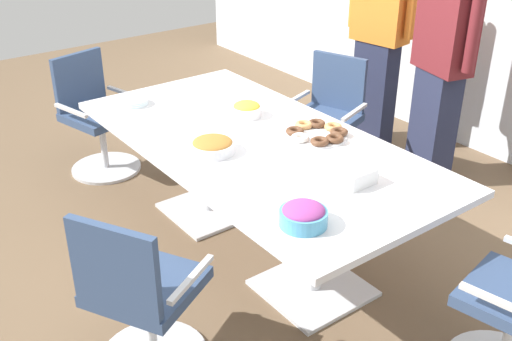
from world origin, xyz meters
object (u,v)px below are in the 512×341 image
Objects in this scene: office_chair_3 at (96,121)px; snack_bowl_chips_yellow at (247,109)px; plate_stack at (134,102)px; office_chair_2 at (327,124)px; person_standing_1 at (443,58)px; conference_table at (256,159)px; snack_bowl_pretzels at (213,145)px; napkin_pile at (353,175)px; donut_platter at (317,133)px; person_standing_0 at (380,29)px; office_chair_0 at (141,302)px; snack_bowl_candy_mix at (303,215)px.

snack_bowl_chips_yellow is (1.29, 0.50, 0.39)m from office_chair_3.
plate_stack is at bearing 76.98° from office_chair_3.
plate_stack is (-0.44, -1.37, 0.37)m from office_chair_2.
plate_stack is (-0.99, -1.93, -0.19)m from person_standing_1.
conference_table is 9.38× the size of snack_bowl_pretzels.
snack_bowl_pretzels is 0.82m from napkin_pile.
donut_platter is 2.08× the size of napkin_pile.
person_standing_0 reaches higher than person_standing_1.
office_chair_3 is at bearing 132.58° from office_chair_0.
office_chair_0 is 3.56× the size of snack_bowl_pretzels.
snack_bowl_pretzels and napkin_pile have the same top height.
donut_platter is (0.19, 0.62, -0.02)m from snack_bowl_pretzels.
plate_stack is (-0.26, -2.06, -0.22)m from person_standing_0.
donut_platter is at bearing 16.89° from snack_bowl_chips_yellow.
donut_platter is at bearing 29.87° from plate_stack.
office_chair_0 is 2.45× the size of donut_platter.
person_standing_1 is at bearing 88.57° from conference_table.
snack_bowl_chips_yellow is at bearing 97.09° from office_chair_3.
conference_table is at bearing 86.10° from snack_bowl_pretzels.
conference_table is 1.91m from person_standing_0.
snack_bowl_candy_mix reaches higher than snack_bowl_pretzels.
snack_bowl_chips_yellow reaches higher than plate_stack.
office_chair_3 reaches higher than snack_bowl_pretzels.
person_standing_0 is at bearing 4.11° from person_standing_1.
office_chair_2 is 0.48× the size of person_standing_0.
office_chair_0 is at bearing -26.75° from plate_stack.
person_standing_1 is 9.60× the size of plate_stack.
plate_stack is (-0.93, -0.02, -0.02)m from snack_bowl_pretzels.
office_chair_2 is (-0.51, 1.05, -0.22)m from conference_table.
office_chair_0 is at bearing 104.30° from person_standing_0.
person_standing_0 is at bearing 102.57° from snack_bowl_chips_yellow.
snack_bowl_pretzels is at bearing 96.46° from office_chair_0.
person_standing_0 is 2.17m from napkin_pile.
snack_bowl_pretzels is 0.89m from snack_bowl_candy_mix.
office_chair_0 is at bearing 114.27° from person_standing_1.
office_chair_2 is 0.96m from person_standing_1.
office_chair_0 reaches higher than napkin_pile.
plate_stack is (-0.61, -0.49, -0.03)m from snack_bowl_chips_yellow.
snack_bowl_pretzels is (0.49, -1.34, 0.39)m from office_chair_2.
person_standing_0 reaches higher than snack_bowl_chips_yellow.
plate_stack is at bearing -166.18° from napkin_pile.
snack_bowl_candy_mix is at bearing -23.61° from conference_table.
person_standing_0 is at bearing 108.06° from snack_bowl_pretzels.
office_chair_0 reaches higher than plate_stack.
snack_bowl_chips_yellow is 1.08× the size of napkin_pile.
plate_stack is at bearing 124.50° from office_chair_0.
office_chair_0 is 0.85m from snack_bowl_candy_mix.
donut_platter is at bearing 134.47° from snack_bowl_candy_mix.
donut_platter is 1.95× the size of plate_stack.
office_chair_0 is at bearing -99.49° from napkin_pile.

